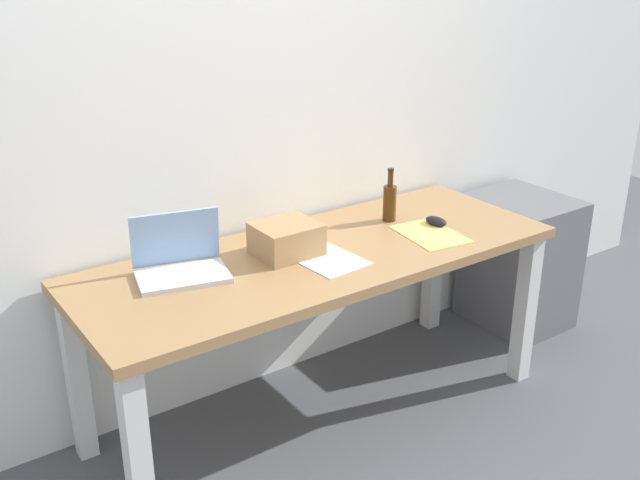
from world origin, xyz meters
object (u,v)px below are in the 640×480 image
(cardboard_box, at_px, (286,239))
(filing_cabinet, at_px, (519,261))
(laptop_left, at_px, (180,262))
(beer_bottle, at_px, (390,201))
(desk, at_px, (320,274))
(computer_mouse, at_px, (436,221))

(cardboard_box, bearing_deg, filing_cabinet, 1.15)
(laptop_left, height_order, cardboard_box, laptop_left)
(laptop_left, bearing_deg, beer_bottle, -0.12)
(desk, distance_m, computer_mouse, 0.57)
(desk, height_order, laptop_left, laptop_left)
(laptop_left, relative_size, filing_cabinet, 0.54)
(laptop_left, height_order, beer_bottle, beer_bottle)
(desk, distance_m, filing_cabinet, 1.32)
(desk, bearing_deg, cardboard_box, 152.62)
(computer_mouse, distance_m, cardboard_box, 0.68)
(laptop_left, distance_m, filing_cabinet, 1.85)
(filing_cabinet, bearing_deg, beer_bottle, 178.18)
(cardboard_box, bearing_deg, beer_bottle, 5.72)
(laptop_left, xyz_separation_m, cardboard_box, (0.41, -0.06, 0.01))
(laptop_left, relative_size, cardboard_box, 1.55)
(beer_bottle, xyz_separation_m, cardboard_box, (-0.55, -0.05, -0.02))
(laptop_left, xyz_separation_m, computer_mouse, (1.08, -0.16, -0.03))
(computer_mouse, bearing_deg, cardboard_box, 164.52)
(beer_bottle, distance_m, computer_mouse, 0.21)
(laptop_left, bearing_deg, filing_cabinet, -0.92)
(beer_bottle, bearing_deg, computer_mouse, -51.36)
(cardboard_box, distance_m, filing_cabinet, 1.46)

